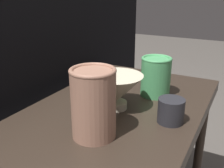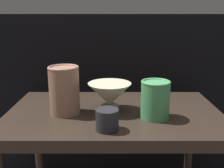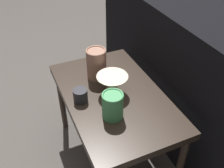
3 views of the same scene
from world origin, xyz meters
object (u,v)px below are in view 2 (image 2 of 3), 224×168
(vase_colorful_right, at_px, (154,99))
(cup, at_px, (106,120))
(bowl, at_px, (108,95))
(vase_textured_left, at_px, (63,89))

(vase_colorful_right, height_order, cup, vase_colorful_right)
(cup, bearing_deg, vase_colorful_right, 31.91)
(cup, bearing_deg, bowl, 87.94)
(vase_colorful_right, bearing_deg, cup, -148.09)
(bowl, xyz_separation_m, vase_colorful_right, (0.16, -0.07, 0.01))
(vase_colorful_right, xyz_separation_m, cup, (-0.16, -0.10, -0.03))
(vase_textured_left, relative_size, vase_colorful_right, 1.31)
(vase_textured_left, xyz_separation_m, vase_colorful_right, (0.32, -0.04, -0.02))
(bowl, bearing_deg, vase_colorful_right, -24.03)
(bowl, xyz_separation_m, vase_textured_left, (-0.16, -0.03, 0.03))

